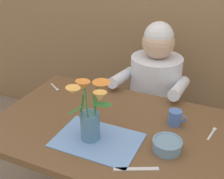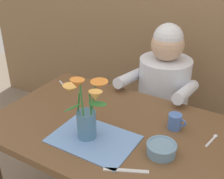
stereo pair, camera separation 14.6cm
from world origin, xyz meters
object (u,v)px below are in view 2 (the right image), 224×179
Objects in this scene: seated_person at (162,105)px; ceramic_bowl at (161,148)px; dinner_knife at (126,171)px; tea_cup at (175,122)px; flower_vase at (87,111)px.

seated_person reaches higher than ceramic_bowl.
ceramic_bowl reaches higher than dinner_knife.
dinner_knife is 0.40m from tea_cup.
flower_vase is at bearing -169.82° from ceramic_bowl.
ceramic_bowl is (0.35, 0.06, -0.12)m from flower_vase.
tea_cup is at bearing 94.52° from ceramic_bowl.
tea_cup is (0.24, -0.47, 0.22)m from seated_person.
ceramic_bowl is 0.20m from dinner_knife.
seated_person is 5.97× the size of dinner_knife.
flower_vase reaches higher than ceramic_bowl.
flower_vase is 2.50× the size of ceramic_bowl.
seated_person is 3.34× the size of flower_vase.
flower_vase is at bearing -139.93° from tea_cup.
seated_person reaches higher than tea_cup.
dinner_knife is at bearing -79.16° from seated_person.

